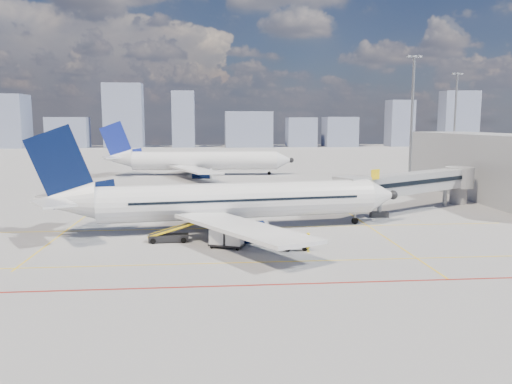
# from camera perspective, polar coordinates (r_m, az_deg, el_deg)

# --- Properties ---
(ground) EXTENTS (420.00, 420.00, 0.00)m
(ground) POSITION_cam_1_polar(r_m,az_deg,el_deg) (48.83, -0.37, -6.09)
(ground) COLOR gray
(ground) RESTS_ON ground
(apron_markings) EXTENTS (90.00, 35.12, 0.01)m
(apron_markings) POSITION_cam_1_polar(r_m,az_deg,el_deg) (45.02, -0.70, -7.31)
(apron_markings) COLOR yellow
(apron_markings) RESTS_ON ground
(jet_bridge) EXTENTS (23.55, 15.78, 6.30)m
(jet_bridge) POSITION_cam_1_polar(r_m,az_deg,el_deg) (70.19, 17.93, 0.96)
(jet_bridge) COLOR #9C9EA4
(jet_bridge) RESTS_ON ground
(terminal_block) EXTENTS (10.00, 42.00, 10.00)m
(terminal_block) POSITION_cam_1_polar(r_m,az_deg,el_deg) (85.59, 25.77, 2.61)
(terminal_block) COLOR #9C9EA4
(terminal_block) RESTS_ON ground
(floodlight_mast_ne) EXTENTS (3.20, 0.61, 25.45)m
(floodlight_mast_ne) POSITION_cam_1_polar(r_m,az_deg,el_deg) (110.45, 17.40, 8.55)
(floodlight_mast_ne) COLOR slate
(floodlight_mast_ne) RESTS_ON ground
(floodlight_mast_far) EXTENTS (3.20, 0.61, 25.45)m
(floodlight_mast_far) POSITION_cam_1_polar(r_m,az_deg,el_deg) (153.52, 21.81, 8.11)
(floodlight_mast_far) COLOR slate
(floodlight_mast_far) RESTS_ON ground
(distant_skyline) EXTENTS (258.31, 15.69, 29.31)m
(distant_skyline) POSITION_cam_1_polar(r_m,az_deg,el_deg) (237.24, -6.26, 7.67)
(distant_skyline) COLOR slate
(distant_skyline) RESTS_ON ground
(main_aircraft) EXTENTS (40.78, 35.42, 11.95)m
(main_aircraft) POSITION_cam_1_polar(r_m,az_deg,el_deg) (54.85, -3.64, -1.10)
(main_aircraft) COLOR silver
(main_aircraft) RESTS_ON ground
(second_aircraft) EXTENTS (43.03, 37.48, 12.54)m
(second_aircraft) POSITION_cam_1_polar(r_m,az_deg,el_deg) (112.35, -6.79, 3.55)
(second_aircraft) COLOR silver
(second_aircraft) RESTS_ON ground
(baggage_tug) EXTENTS (2.31, 1.47, 1.55)m
(baggage_tug) POSITION_cam_1_polar(r_m,az_deg,el_deg) (47.01, 4.31, -5.73)
(baggage_tug) COLOR silver
(baggage_tug) RESTS_ON ground
(cargo_dolly) EXTENTS (3.61, 2.60, 1.81)m
(cargo_dolly) POSITION_cam_1_polar(r_m,az_deg,el_deg) (47.63, -3.38, -5.23)
(cargo_dolly) COLOR black
(cargo_dolly) RESTS_ON ground
(belt_loader) EXTENTS (5.63, 1.62, 2.29)m
(belt_loader) POSITION_cam_1_polar(r_m,az_deg,el_deg) (50.73, -9.78, -4.98)
(belt_loader) COLOR black
(belt_loader) RESTS_ON ground
(ramp_worker) EXTENTS (0.64, 0.77, 1.80)m
(ramp_worker) POSITION_cam_1_polar(r_m,az_deg,el_deg) (46.46, 6.04, -5.72)
(ramp_worker) COLOR yellow
(ramp_worker) RESTS_ON ground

